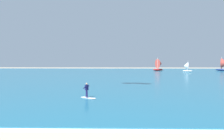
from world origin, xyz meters
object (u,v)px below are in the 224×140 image
sailboat_mid_right (186,67)px  sailboat_far_left (159,65)px  kitesurfer (88,93)px  sailboat_far_right (224,64)px

sailboat_mid_right → sailboat_far_left: bearing=137.7°
sailboat_mid_right → kitesurfer: bearing=-119.3°
sailboat_far_right → kitesurfer: bearing=-128.5°
kitesurfer → sailboat_far_right: sailboat_far_right is taller
kitesurfer → sailboat_far_left: bearing=70.7°
kitesurfer → sailboat_mid_right: sailboat_mid_right is taller
sailboat_far_right → sailboat_far_left: bearing=177.6°
sailboat_mid_right → sailboat_far_right: sailboat_far_right is taller
kitesurfer → sailboat_far_left: size_ratio=0.36×
sailboat_mid_right → sailboat_far_left: (-8.07, 7.33, 0.63)m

